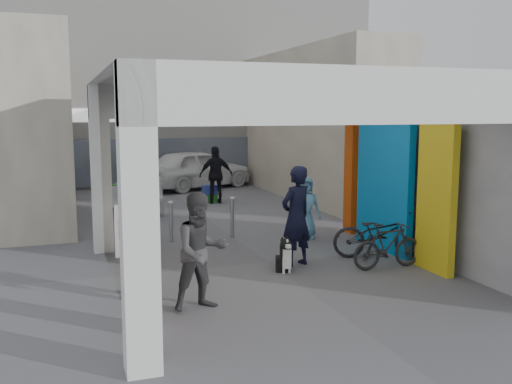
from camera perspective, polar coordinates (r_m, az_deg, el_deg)
name	(u,v)px	position (r m, az deg, el deg)	size (l,w,h in m)	color
ground	(268,262)	(11.35, 1.20, -7.04)	(90.00, 90.00, 0.00)	#56565B
arcade_canopy	(312,148)	(10.42, 5.60, 4.42)	(6.40, 6.45, 6.40)	silver
far_building	(153,86)	(24.58, -10.30, 10.38)	(18.00, 4.08, 8.00)	silver
plaza_bldg_left	(33,127)	(17.79, -21.42, 6.06)	(2.00, 9.00, 5.00)	beige
plaza_bldg_right	(316,125)	(19.62, 6.03, 6.71)	(2.00, 9.00, 5.00)	beige
bollard_left	(171,222)	(13.12, -8.48, -2.98)	(0.09, 0.09, 0.92)	#919499
bollard_center	(232,218)	(13.45, -2.38, -2.58)	(0.09, 0.09, 0.94)	#919499
bollard_right	(290,215)	(14.13, 3.44, -2.32)	(0.09, 0.09, 0.82)	#919499
advert_board_near	(149,295)	(7.93, -10.66, -10.11)	(0.11, 0.55, 1.00)	silver
advert_board_far	(117,231)	(12.17, -13.72, -3.78)	(0.15, 0.56, 1.00)	silver
cafe_set	(134,206)	(16.12, -12.12, -1.42)	(1.61, 1.30, 0.97)	#A8A8AD
produce_stand	(132,202)	(17.06, -12.25, -0.94)	(1.28, 0.69, 0.84)	black
crate_stack	(210,194)	(18.64, -4.65, -0.19)	(0.45, 0.36, 0.56)	#19591B
border_collie	(284,257)	(10.65, 2.83, -6.55)	(0.25, 0.50, 0.69)	black
man_with_dog	(296,216)	(10.94, 4.04, -2.43)	(0.71, 0.46, 1.94)	black
man_back_turned	(201,252)	(8.59, -5.52, -5.95)	(0.86, 0.67, 1.77)	#373739
man_elderly	(305,208)	(13.34, 4.94, -1.56)	(0.71, 0.46, 1.46)	#588BAC
man_crates	(216,175)	(18.39, -4.01, 1.72)	(1.08, 0.45, 1.84)	black
bicycle_front	(380,233)	(11.87, 12.26, -4.06)	(0.66, 1.90, 1.00)	black
bicycle_rear	(388,246)	(11.09, 13.04, -5.25)	(0.41, 1.47, 0.88)	black
white_van	(196,169)	(22.01, -5.99, 2.32)	(1.79, 4.46, 1.52)	silver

